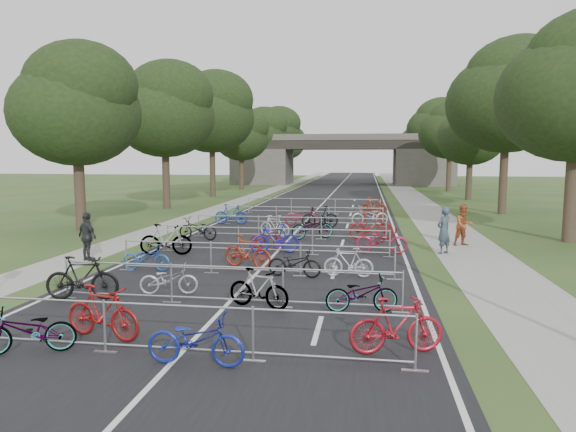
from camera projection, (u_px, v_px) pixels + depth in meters
name	position (u px, v px, depth m)	size (l,w,h in m)	color
ground	(178.00, 357.00, 10.19)	(200.00, 200.00, 0.00)	#2E481E
road	(334.00, 191.00, 59.28)	(11.00, 140.00, 0.01)	black
sidewalk_right	(405.00, 192.00, 58.08)	(3.00, 140.00, 0.01)	gray
sidewalk_left	(271.00, 190.00, 60.41)	(2.00, 140.00, 0.01)	gray
lane_markings	(334.00, 191.00, 59.28)	(0.12, 140.00, 0.00)	silver
overpass_bridge	(341.00, 160.00, 73.60)	(31.00, 8.00, 7.05)	#4C4843
tree_left_0	(77.00, 108.00, 26.79)	(6.72, 6.72, 10.25)	#33261C
tree_left_1	(165.00, 112.00, 38.48)	(7.56, 7.56, 11.53)	#33261C
tree_right_1	(509.00, 98.00, 34.73)	(8.18, 8.18, 12.47)	#33261C
tree_left_2	(212.00, 114.00, 50.17)	(8.40, 8.40, 12.81)	#33261C
tree_right_2	(472.00, 135.00, 46.73)	(6.16, 6.16, 9.39)	#33261C
tree_left_3	(242.00, 136.00, 62.14)	(6.72, 6.72, 10.25)	#33261C
tree_right_3	(451.00, 131.00, 58.40)	(7.17, 7.17, 10.93)	#33261C
tree_left_4	(262.00, 133.00, 73.83)	(7.56, 7.56, 11.53)	#33261C
tree_right_4	(437.00, 128.00, 70.07)	(8.18, 8.18, 12.47)	#33261C
tree_left_5	(276.00, 132.00, 85.52)	(8.40, 8.40, 12.81)	#33261C
tree_right_5	(427.00, 144.00, 82.08)	(6.16, 6.16, 9.39)	#33261C
tree_left_6	(287.00, 143.00, 97.49)	(6.72, 6.72, 10.25)	#33261C
tree_right_6	(420.00, 140.00, 93.75)	(7.17, 7.17, 10.93)	#33261C
barrier_row_0	(177.00, 330.00, 10.12)	(9.70, 0.08, 1.10)	#ABAEB3
barrier_row_1	(226.00, 285.00, 13.66)	(9.70, 0.08, 1.10)	#ABAEB3
barrier_row_2	(255.00, 259.00, 17.19)	(9.70, 0.08, 1.10)	#ABAEB3
barrier_row_3	(275.00, 241.00, 20.92)	(9.70, 0.08, 1.10)	#ABAEB3
barrier_row_4	(290.00, 227.00, 24.85)	(9.70, 0.08, 1.10)	#ABAEB3
barrier_row_5	(302.00, 216.00, 29.76)	(9.70, 0.08, 1.10)	#ABAEB3
barrier_row_6	(313.00, 206.00, 35.65)	(9.70, 0.08, 1.10)	#ABAEB3
bike_0	(28.00, 331.00, 10.28)	(0.64, 1.84, 0.97)	#ABAEB3
bike_1	(102.00, 313.00, 11.13)	(0.55, 1.96, 1.18)	maroon
bike_2	(196.00, 340.00, 9.70)	(0.67, 1.93, 1.01)	navy
bike_3	(397.00, 326.00, 10.27)	(0.55, 1.94, 1.17)	maroon
bike_4	(82.00, 278.00, 14.17)	(0.58, 2.04, 1.23)	black
bike_5	(169.00, 280.00, 14.76)	(0.58, 1.67, 0.88)	#9D9DA4
bike_6	(259.00, 289.00, 13.40)	(0.49, 1.75, 1.05)	#ABAEB3
bike_7	(362.00, 294.00, 13.05)	(0.64, 1.84, 0.97)	#ABAEB3
bike_8	(146.00, 258.00, 17.84)	(0.61, 1.75, 0.92)	#1B4C99
bike_9	(248.00, 252.00, 18.16)	(0.56, 1.98, 1.19)	maroon
bike_10	(294.00, 263.00, 16.88)	(0.62, 1.79, 0.94)	black
bike_11	(348.00, 263.00, 16.85)	(0.46, 1.64, 0.99)	#B6B7BF
bike_12	(166.00, 240.00, 20.63)	(0.59, 2.10, 1.26)	#ABAEB3
bike_13	(268.00, 239.00, 22.02)	(0.60, 1.71, 0.90)	maroon
bike_14	(275.00, 239.00, 20.96)	(0.58, 2.04, 1.22)	navy
bike_15	(382.00, 240.00, 20.97)	(0.74, 2.12, 1.11)	maroon
bike_16	(197.00, 229.00, 24.48)	(0.70, 2.02, 1.06)	black
bike_17	(275.00, 226.00, 25.46)	(0.51, 1.79, 1.08)	#BABBC3
bike_18	(312.00, 227.00, 24.74)	(0.75, 2.15, 1.13)	#ABAEB3
bike_19	(371.00, 226.00, 24.62)	(0.59, 2.08, 1.25)	maroon
bike_20	(231.00, 214.00, 30.17)	(0.55, 1.96, 1.18)	navy
bike_21	(303.00, 216.00, 29.79)	(0.73, 2.08, 1.09)	maroon
bike_22	(320.00, 217.00, 28.62)	(0.58, 2.04, 1.23)	black
bike_23	(370.00, 216.00, 29.55)	(0.76, 2.17, 1.14)	#A8A8B0
bike_27	(373.00, 206.00, 34.97)	(0.56, 1.98, 1.19)	#9C3016
pedestrian_a	(444.00, 231.00, 20.89)	(0.70, 0.46, 1.93)	#313C4A
pedestrian_b	(464.00, 225.00, 22.81)	(0.89, 0.69, 1.83)	#9C4522
pedestrian_c	(87.00, 237.00, 19.46)	(1.09, 0.46, 1.87)	#242427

